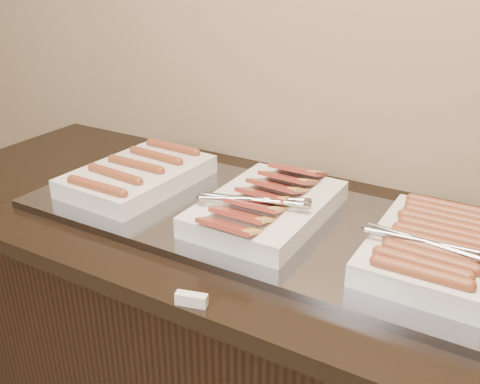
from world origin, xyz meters
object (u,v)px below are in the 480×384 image
Objects in this scene: warming_tray at (261,219)px; dish_left at (138,175)px; dish_right at (434,247)px; counter at (262,366)px; dish_center at (266,206)px.

warming_tray is 0.39m from dish_left.
dish_left is 0.79m from dish_right.
warming_tray is at bearing 180.00° from counter.
dish_center is at bearing 2.44° from dish_left.
counter is 4.96× the size of dish_center.
dish_left reaches higher than counter.
warming_tray reaches higher than counter.
dish_center is (0.40, -0.00, 0.00)m from dish_left.
dish_center reaches higher than counter.
warming_tray is 3.00× the size of dish_left.
dish_center is 1.11× the size of dish_right.
dish_right is at bearing 2.67° from dish_left.
dish_center reaches higher than warming_tray.
dish_center is (0.00, -0.00, 0.50)m from counter.
dish_left is at bearing 180.00° from warming_tray.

